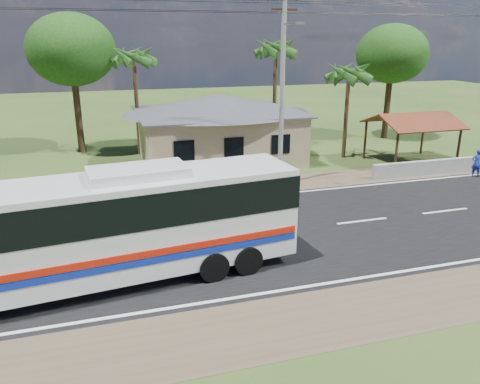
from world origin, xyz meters
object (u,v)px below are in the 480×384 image
object	(u,v)px
waiting_shed	(413,122)
motorcycle	(252,182)
coach_bus	(109,221)
person	(477,163)

from	to	relation	value
waiting_shed	motorcycle	xyz separation A→B (m)	(-11.92, -2.86, -2.22)
coach_bus	motorcycle	xyz separation A→B (m)	(7.59, 8.15, -1.75)
waiting_shed	person	xyz separation A→B (m)	(1.71, -4.09, -1.88)
coach_bus	person	size ratio (longest dim) A/B	7.60
motorcycle	person	xyz separation A→B (m)	(13.64, -1.23, 0.34)
waiting_shed	person	bearing A→B (deg)	-67.25
motorcycle	person	distance (m)	13.69
waiting_shed	coach_bus	size ratio (longest dim) A/B	0.40
waiting_shed	person	world-z (taller)	waiting_shed
waiting_shed	motorcycle	size ratio (longest dim) A/B	2.66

